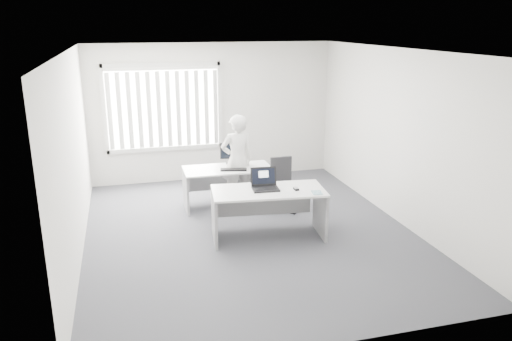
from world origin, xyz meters
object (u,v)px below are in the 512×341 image
object	(u,v)px
monitor	(231,153)
desk_far	(228,179)
laptop	(266,180)
office_chair	(283,194)
person	(237,160)
desk_near	(268,203)

from	to	relation	value
monitor	desk_far	bearing A→B (deg)	-108.26
laptop	monitor	bearing A→B (deg)	99.55
laptop	monitor	distance (m)	1.76
office_chair	person	bearing A→B (deg)	146.84
desk_near	office_chair	distance (m)	1.27
desk_near	laptop	size ratio (longest dim) A/B	4.47
desk_far	monitor	size ratio (longest dim) A/B	3.95
desk_far	office_chair	xyz separation A→B (m)	(0.90, -0.42, -0.22)
office_chair	desk_near	bearing A→B (deg)	-119.54
desk_near	desk_far	distance (m)	1.54
desk_far	office_chair	distance (m)	1.02
office_chair	monitor	world-z (taller)	monitor
monitor	desk_near	bearing A→B (deg)	-76.96
desk_near	laptop	world-z (taller)	laptop
desk_far	person	xyz separation A→B (m)	(0.18, 0.03, 0.32)
desk_near	laptop	bearing A→B (deg)	173.77
person	monitor	size ratio (longest dim) A/B	4.20
laptop	desk_far	bearing A→B (deg)	104.89
desk_far	laptop	world-z (taller)	laptop
person	monitor	bearing A→B (deg)	-81.53
desk_near	person	distance (m)	1.57
desk_near	desk_far	world-z (taller)	desk_near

